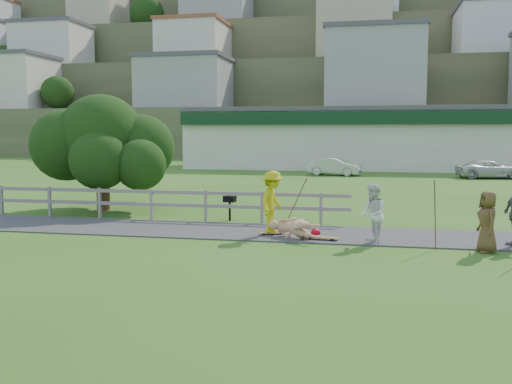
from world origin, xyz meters
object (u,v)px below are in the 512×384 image
skater_rider (272,205)px  bbq (230,208)px  car_white (490,169)px  spectator_c (487,222)px  skater_fallen (294,228)px  car_silver (335,167)px  spectator_a (373,214)px  tree (102,163)px

skater_rider → bbq: size_ratio=2.11×
skater_rider → car_white: size_ratio=0.43×
spectator_c → skater_fallen: bearing=-110.0°
skater_fallen → car_silver: size_ratio=0.47×
spectator_c → bbq: size_ratio=1.82×
skater_fallen → spectator_c: 5.21m
spectator_c → car_white: bearing=158.1°
spectator_a → car_white: spectator_a is taller
skater_fallen → spectator_c: spectator_c is taller
bbq → skater_rider: bearing=-43.5°
spectator_c → bbq: bearing=-127.1°
bbq → tree: bearing=172.6°
spectator_c → bbq: spectator_c is taller
skater_rider → car_white: skater_rider is taller
skater_rider → skater_fallen: 1.03m
spectator_c → car_silver: (-5.64, 25.88, -0.17)m
skater_rider → tree: size_ratio=0.34×
car_silver → car_white: car_silver is taller
spectator_c → car_silver: size_ratio=0.42×
spectator_c → tree: size_ratio=0.30×
spectator_c → tree: bearing=-123.3°
spectator_a → spectator_c: size_ratio=1.06×
skater_fallen → spectator_a: 2.31m
skater_fallen → car_white: car_white is taller
skater_rider → spectator_c: (5.84, -1.23, -0.13)m
tree → bbq: tree is taller
car_white → spectator_c: bearing=158.6°
car_silver → tree: size_ratio=0.71×
skater_rider → spectator_c: skater_rider is taller
spectator_a → tree: size_ratio=0.31×
bbq → spectator_a: bearing=-24.8°
bbq → car_white: bearing=68.7°
car_white → tree: bearing=126.7°
skater_fallen → tree: bearing=93.5°
car_white → bbq: bearing=138.9°
tree → skater_fallen: bearing=-29.3°
tree → bbq: size_ratio=6.14×
tree → bbq: 6.04m
car_silver → bbq: car_silver is taller
car_silver → tree: tree is taller
skater_fallen → car_silver: car_silver is taller
skater_fallen → tree: 9.66m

